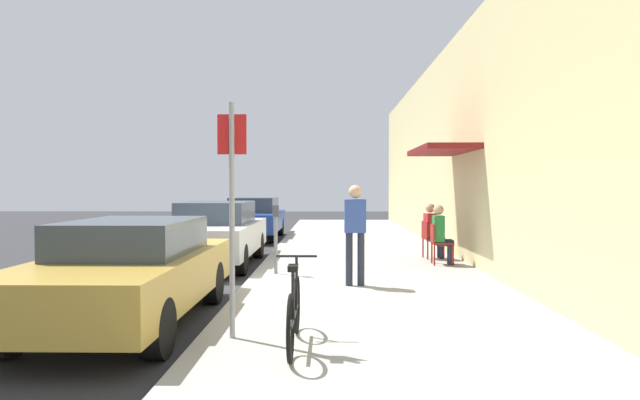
# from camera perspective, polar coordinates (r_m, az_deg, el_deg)

# --- Properties ---
(ground_plane) EXTENTS (60.00, 60.00, 0.00)m
(ground_plane) POSITION_cam_1_polar(r_m,az_deg,el_deg) (10.09, -7.56, -8.87)
(ground_plane) COLOR #2D2D30
(sidewalk_slab) EXTENTS (4.50, 32.00, 0.12)m
(sidewalk_slab) POSITION_cam_1_polar(r_m,az_deg,el_deg) (11.97, 4.68, -6.94)
(sidewalk_slab) COLOR #9E9B93
(sidewalk_slab) RESTS_ON ground_plane
(building_facade) EXTENTS (1.40, 32.00, 5.42)m
(building_facade) POSITION_cam_1_polar(r_m,az_deg,el_deg) (12.27, 15.98, 5.62)
(building_facade) COLOR beige
(building_facade) RESTS_ON ground_plane
(parked_car_0) EXTENTS (1.80, 4.40, 1.36)m
(parked_car_0) POSITION_cam_1_polar(r_m,az_deg,el_deg) (7.58, -19.03, -6.89)
(parked_car_0) COLOR #A58433
(parked_car_0) RESTS_ON ground_plane
(parked_car_1) EXTENTS (1.80, 4.40, 1.45)m
(parked_car_1) POSITION_cam_1_polar(r_m,az_deg,el_deg) (12.77, -10.72, -3.34)
(parked_car_1) COLOR #B7B7BC
(parked_car_1) RESTS_ON ground_plane
(parked_car_2) EXTENTS (1.80, 4.40, 1.42)m
(parked_car_2) POSITION_cam_1_polar(r_m,az_deg,el_deg) (19.00, -6.87, -1.82)
(parked_car_2) COLOR navy
(parked_car_2) RESTS_ON ground_plane
(parking_meter) EXTENTS (0.12, 0.10, 1.32)m
(parking_meter) POSITION_cam_1_polar(r_m,az_deg,el_deg) (10.62, -4.60, -3.51)
(parking_meter) COLOR slate
(parking_meter) RESTS_ON sidewalk_slab
(street_sign) EXTENTS (0.32, 0.06, 2.60)m
(street_sign) POSITION_cam_1_polar(r_m,az_deg,el_deg) (6.14, -9.09, -0.06)
(street_sign) COLOR gray
(street_sign) RESTS_ON sidewalk_slab
(bicycle_0) EXTENTS (0.46, 1.71, 0.90)m
(bicycle_0) POSITION_cam_1_polar(r_m,az_deg,el_deg) (5.87, -2.71, -11.55)
(bicycle_0) COLOR black
(bicycle_0) RESTS_ON sidewalk_slab
(cafe_chair_0) EXTENTS (0.46, 0.46, 0.87)m
(cafe_chair_0) POSITION_cam_1_polar(r_m,az_deg,el_deg) (12.14, 12.14, -4.17)
(cafe_chair_0) COLOR maroon
(cafe_chair_0) RESTS_ON sidewalk_slab
(seated_patron_0) EXTENTS (0.44, 0.37, 1.29)m
(seated_patron_0) POSITION_cam_1_polar(r_m,az_deg,el_deg) (12.14, 12.43, -3.26)
(seated_patron_0) COLOR #232838
(seated_patron_0) RESTS_ON sidewalk_slab
(cafe_chair_1) EXTENTS (0.49, 0.49, 0.87)m
(cafe_chair_1) POSITION_cam_1_polar(r_m,az_deg,el_deg) (13.10, 11.30, -3.76)
(cafe_chair_1) COLOR maroon
(cafe_chair_1) RESTS_ON sidewalk_slab
(seated_patron_1) EXTENTS (0.46, 0.40, 1.29)m
(seated_patron_1) POSITION_cam_1_polar(r_m,az_deg,el_deg) (13.10, 11.56, -2.92)
(seated_patron_1) COLOR #232838
(seated_patron_1) RESTS_ON sidewalk_slab
(pedestrian_standing) EXTENTS (0.36, 0.22, 1.70)m
(pedestrian_standing) POSITION_cam_1_polar(r_m,az_deg,el_deg) (9.31, 3.65, -2.76)
(pedestrian_standing) COLOR #232838
(pedestrian_standing) RESTS_ON sidewalk_slab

